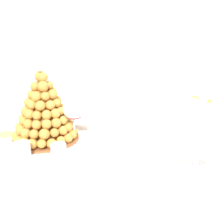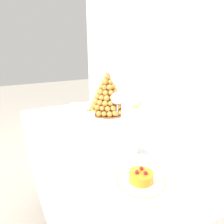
{
  "view_description": "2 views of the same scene",
  "coord_description": "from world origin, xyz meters",
  "px_view_note": "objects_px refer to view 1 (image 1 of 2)",
  "views": [
    {
      "loc": [
        0.09,
        -0.79,
        1.18
      ],
      "look_at": [
        -0.02,
        -0.03,
        0.95
      ],
      "focal_mm": 41.96,
      "sensor_mm": 36.0,
      "label": 1
    },
    {
      "loc": [
        0.94,
        -0.49,
        1.24
      ],
      "look_at": [
        -0.07,
        0.04,
        0.86
      ],
      "focal_mm": 34.07,
      "sensor_mm": 36.0,
      "label": 2
    }
  ],
  "objects_px": {
    "wine_glass": "(73,111)",
    "macaron_goblet": "(199,124)",
    "croquembouche": "(44,111)",
    "dessert_cup_mid_right": "(99,156)",
    "dessert_cup_mid_left": "(21,151)",
    "serving_tray": "(51,148)",
    "dessert_cup_centre": "(59,153)",
    "creme_brulee_ramekin": "(6,137)"
  },
  "relations": [
    {
      "from": "wine_glass",
      "to": "macaron_goblet",
      "type": "bearing_deg",
      "value": -18.36
    },
    {
      "from": "croquembouche",
      "to": "dessert_cup_mid_right",
      "type": "height_order",
      "value": "croquembouche"
    },
    {
      "from": "macaron_goblet",
      "to": "wine_glass",
      "type": "relative_size",
      "value": 1.36
    },
    {
      "from": "croquembouche",
      "to": "dessert_cup_mid_left",
      "type": "distance_m",
      "value": 0.19
    },
    {
      "from": "dessert_cup_mid_left",
      "to": "dessert_cup_mid_right",
      "type": "xyz_separation_m",
      "value": [
        0.27,
        -0.0,
        0.0
      ]
    },
    {
      "from": "dessert_cup_mid_right",
      "to": "macaron_goblet",
      "type": "height_order",
      "value": "macaron_goblet"
    },
    {
      "from": "dessert_cup_mid_left",
      "to": "dessert_cup_mid_right",
      "type": "relative_size",
      "value": 0.99
    },
    {
      "from": "dessert_cup_mid_right",
      "to": "serving_tray",
      "type": "bearing_deg",
      "value": 155.05
    },
    {
      "from": "croquembouche",
      "to": "dessert_cup_centre",
      "type": "height_order",
      "value": "croquembouche"
    },
    {
      "from": "macaron_goblet",
      "to": "wine_glass",
      "type": "xyz_separation_m",
      "value": [
        -0.44,
        0.15,
        -0.02
      ]
    },
    {
      "from": "wine_glass",
      "to": "croquembouche",
      "type": "bearing_deg",
      "value": -172.06
    },
    {
      "from": "serving_tray",
      "to": "creme_brulee_ramekin",
      "type": "xyz_separation_m",
      "value": [
        -0.2,
        0.04,
        0.02
      ]
    },
    {
      "from": "dessert_cup_centre",
      "to": "dessert_cup_mid_right",
      "type": "distance_m",
      "value": 0.13
    },
    {
      "from": "dessert_cup_mid_left",
      "to": "dessert_cup_centre",
      "type": "height_order",
      "value": "dessert_cup_centre"
    },
    {
      "from": "croquembouche",
      "to": "creme_brulee_ramekin",
      "type": "xyz_separation_m",
      "value": [
        -0.15,
        -0.03,
        -0.1
      ]
    },
    {
      "from": "croquembouche",
      "to": "creme_brulee_ramekin",
      "type": "height_order",
      "value": "croquembouche"
    },
    {
      "from": "serving_tray",
      "to": "creme_brulee_ramekin",
      "type": "height_order",
      "value": "creme_brulee_ramekin"
    },
    {
      "from": "dessert_cup_mid_left",
      "to": "creme_brulee_ramekin",
      "type": "bearing_deg",
      "value": 135.48
    },
    {
      "from": "serving_tray",
      "to": "dessert_cup_mid_left",
      "type": "xyz_separation_m",
      "value": [
        -0.07,
        -0.09,
        0.03
      ]
    },
    {
      "from": "croquembouche",
      "to": "creme_brulee_ramekin",
      "type": "relative_size",
      "value": 3.43
    },
    {
      "from": "dessert_cup_centre",
      "to": "dessert_cup_mid_right",
      "type": "height_order",
      "value": "dessert_cup_centre"
    },
    {
      "from": "creme_brulee_ramekin",
      "to": "croquembouche",
      "type": "bearing_deg",
      "value": 13.15
    },
    {
      "from": "creme_brulee_ramekin",
      "to": "wine_glass",
      "type": "height_order",
      "value": "wine_glass"
    },
    {
      "from": "dessert_cup_centre",
      "to": "wine_glass",
      "type": "bearing_deg",
      "value": 90.24
    },
    {
      "from": "croquembouche",
      "to": "dessert_cup_mid_right",
      "type": "xyz_separation_m",
      "value": [
        0.25,
        -0.17,
        -0.09
      ]
    },
    {
      "from": "dessert_cup_mid_left",
      "to": "macaron_goblet",
      "type": "height_order",
      "value": "macaron_goblet"
    },
    {
      "from": "serving_tray",
      "to": "dessert_cup_centre",
      "type": "height_order",
      "value": "dessert_cup_centre"
    },
    {
      "from": "dessert_cup_mid_right",
      "to": "macaron_goblet",
      "type": "distance_m",
      "value": 0.33
    },
    {
      "from": "macaron_goblet",
      "to": "creme_brulee_ramekin",
      "type": "bearing_deg",
      "value": 172.24
    },
    {
      "from": "dessert_cup_mid_left",
      "to": "croquembouche",
      "type": "bearing_deg",
      "value": 83.24
    },
    {
      "from": "dessert_cup_mid_left",
      "to": "serving_tray",
      "type": "bearing_deg",
      "value": 54.05
    },
    {
      "from": "creme_brulee_ramekin",
      "to": "dessert_cup_mid_left",
      "type": "bearing_deg",
      "value": -44.52
    },
    {
      "from": "serving_tray",
      "to": "dessert_cup_mid_right",
      "type": "bearing_deg",
      "value": -24.95
    },
    {
      "from": "serving_tray",
      "to": "croquembouche",
      "type": "bearing_deg",
      "value": 122.46
    },
    {
      "from": "serving_tray",
      "to": "macaron_goblet",
      "type": "relative_size",
      "value": 2.33
    },
    {
      "from": "croquembouche",
      "to": "wine_glass",
      "type": "bearing_deg",
      "value": 7.94
    },
    {
      "from": "dessert_cup_mid_left",
      "to": "wine_glass",
      "type": "xyz_separation_m",
      "value": [
        0.13,
        0.18,
        0.1
      ]
    },
    {
      "from": "dessert_cup_centre",
      "to": "creme_brulee_ramekin",
      "type": "relative_size",
      "value": 0.68
    },
    {
      "from": "creme_brulee_ramekin",
      "to": "macaron_goblet",
      "type": "distance_m",
      "value": 0.72
    },
    {
      "from": "croquembouche",
      "to": "serving_tray",
      "type": "bearing_deg",
      "value": -57.54
    },
    {
      "from": "serving_tray",
      "to": "macaron_goblet",
      "type": "bearing_deg",
      "value": -6.53
    },
    {
      "from": "croquembouche",
      "to": "dessert_cup_mid_left",
      "type": "relative_size",
      "value": 4.89
    }
  ]
}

